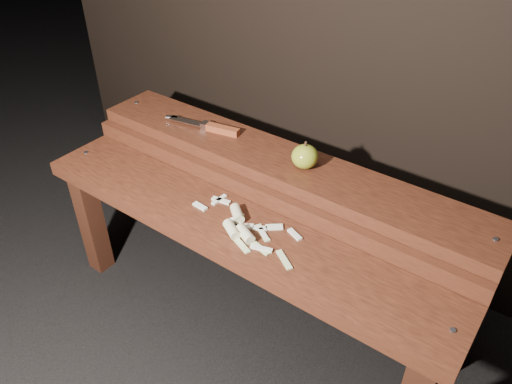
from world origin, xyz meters
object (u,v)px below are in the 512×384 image
Objects in this scene: bench_front_tier at (228,245)px; knife at (213,128)px; bench_rear_tier at (278,184)px; apple at (305,156)px.

knife reaches higher than bench_front_tier.
bench_front_tier is at bearing -90.00° from bench_rear_tier.
bench_rear_tier is at bearing 90.00° from bench_front_tier.
knife is (-0.24, 0.01, 0.10)m from bench_rear_tier.
apple is 0.32m from knife.
apple is at bearing 71.81° from bench_front_tier.
apple reaches higher than bench_front_tier.
bench_rear_tier is at bearing -2.73° from knife.
knife is (-0.24, 0.24, 0.16)m from bench_front_tier.
knife reaches higher than bench_rear_tier.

